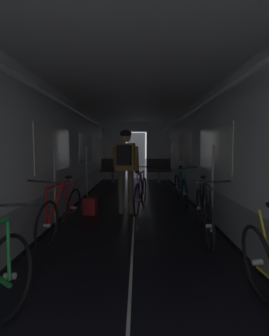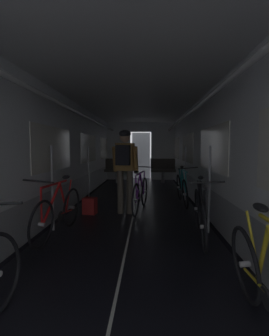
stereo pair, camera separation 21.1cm
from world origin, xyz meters
name	(u,v)px [view 1 (the left image)]	position (x,y,z in m)	size (l,w,h in m)	color
ground_plane	(129,314)	(0.00, 0.00, 0.00)	(60.00, 60.00, 0.00)	black
train_car_shell	(134,132)	(0.00, 3.60, 1.70)	(3.14, 12.34, 2.57)	black
bench_seat_far_left	(113,168)	(-0.90, 8.07, 0.57)	(0.98, 0.51, 0.95)	gray
bench_seat_far_right	(159,168)	(0.90, 8.07, 0.57)	(0.98, 0.51, 0.95)	gray
bicycle_black	(204,213)	(1.08, 1.84, 0.38)	(0.44, 1.69, 0.95)	black
bicycle_teal	(181,188)	(1.13, 4.24, 0.38)	(0.44, 1.69, 0.95)	black
bicycle_red	(62,212)	(-1.08, 1.83, 0.38)	(0.44, 1.69, 0.95)	black
person_cyclist_aisle	(126,162)	(-0.18, 3.23, 1.07)	(0.55, 0.42, 1.73)	brown
bicycle_purple_in_aisle	(141,193)	(0.13, 3.50, 0.38)	(0.44, 1.68, 0.94)	black
backpack_on_floor	(90,206)	(-0.90, 3.18, 0.17)	(0.26, 0.20, 0.34)	maroon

